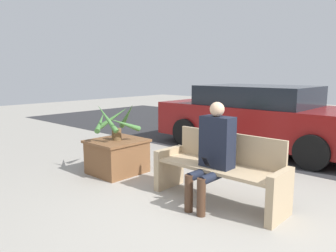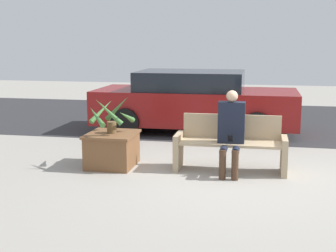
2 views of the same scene
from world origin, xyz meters
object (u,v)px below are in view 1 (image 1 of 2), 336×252
at_px(person_seated, 213,150).
at_px(parked_car, 261,117).
at_px(planter_box, 117,155).
at_px(bench, 220,169).
at_px(potted_plant, 115,122).

bearing_deg(person_seated, parked_car, 107.46).
xyz_separation_m(person_seated, planter_box, (-1.93, 0.05, -0.41)).
height_order(bench, person_seated, person_seated).
bearing_deg(potted_plant, bench, 4.35).
relative_size(planter_box, parked_car, 0.19).
bearing_deg(bench, potted_plant, -175.65).
bearing_deg(person_seated, bench, 94.11).
xyz_separation_m(potted_plant, parked_car, (0.92, 3.23, -0.17)).
distance_m(bench, parked_car, 3.26).
distance_m(bench, potted_plant, 1.98).
xyz_separation_m(person_seated, parked_car, (-1.03, 3.26, -0.02)).
height_order(planter_box, parked_car, parked_car).
relative_size(potted_plant, parked_car, 0.17).
height_order(person_seated, planter_box, person_seated).
bearing_deg(planter_box, parked_car, 74.30).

